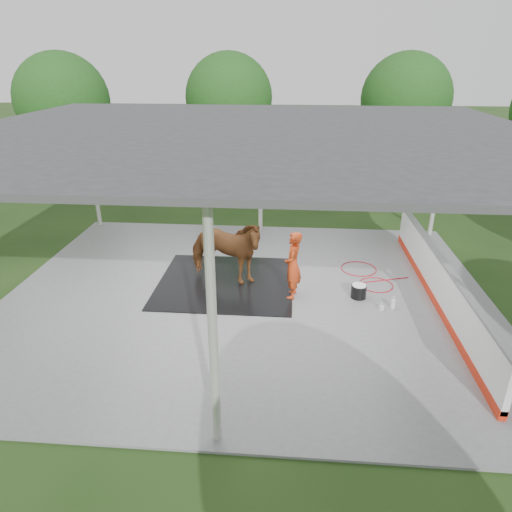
# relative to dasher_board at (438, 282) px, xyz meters

# --- Properties ---
(ground) EXTENTS (100.00, 100.00, 0.00)m
(ground) POSITION_rel_dasher_board_xyz_m (-4.60, 0.00, -0.59)
(ground) COLOR #1E3814
(concrete_slab) EXTENTS (12.00, 10.00, 0.05)m
(concrete_slab) POSITION_rel_dasher_board_xyz_m (-4.60, 0.00, -0.57)
(concrete_slab) COLOR slate
(concrete_slab) RESTS_ON ground
(pavilion_structure) EXTENTS (12.60, 10.60, 4.05)m
(pavilion_structure) POSITION_rel_dasher_board_xyz_m (-4.60, -0.00, 3.37)
(pavilion_structure) COLOR beige
(pavilion_structure) RESTS_ON ground
(dasher_board) EXTENTS (0.16, 8.00, 1.15)m
(dasher_board) POSITION_rel_dasher_board_xyz_m (0.00, 0.00, 0.00)
(dasher_board) COLOR red
(dasher_board) RESTS_ON concrete_slab
(tree_belt) EXTENTS (28.00, 28.00, 5.80)m
(tree_belt) POSITION_rel_dasher_board_xyz_m (-4.30, 0.90, 3.20)
(tree_belt) COLOR #382314
(tree_belt) RESTS_ON ground
(rubber_mat) EXTENTS (3.51, 3.29, 0.03)m
(rubber_mat) POSITION_rel_dasher_board_xyz_m (-5.22, 0.60, -0.53)
(rubber_mat) COLOR black
(rubber_mat) RESTS_ON concrete_slab
(horse) EXTENTS (2.26, 1.46, 1.77)m
(horse) POSITION_rel_dasher_board_xyz_m (-5.22, 0.60, 0.37)
(horse) COLOR brown
(horse) RESTS_ON rubber_mat
(handler) EXTENTS (0.48, 0.66, 1.70)m
(handler) POSITION_rel_dasher_board_xyz_m (-3.48, -0.02, 0.31)
(handler) COLOR #BF3914
(handler) RESTS_ON concrete_slab
(wash_bucket) EXTENTS (0.37, 0.37, 0.34)m
(wash_bucket) POSITION_rel_dasher_board_xyz_m (-1.84, 0.06, -0.37)
(wash_bucket) COLOR black
(wash_bucket) RESTS_ON concrete_slab
(soap_bottle_a) EXTENTS (0.16, 0.16, 0.32)m
(soap_bottle_a) POSITION_rel_dasher_board_xyz_m (-1.09, -0.42, -0.38)
(soap_bottle_a) COLOR silver
(soap_bottle_a) RESTS_ON concrete_slab
(soap_bottle_b) EXTENTS (0.12, 0.12, 0.19)m
(soap_bottle_b) POSITION_rel_dasher_board_xyz_m (-1.37, -0.54, -0.45)
(soap_bottle_b) COLOR #338CD8
(soap_bottle_b) RESTS_ON concrete_slab
(hose_coil) EXTENTS (1.76, 1.90, 0.02)m
(hose_coil) POSITION_rel_dasher_board_xyz_m (-1.46, 1.30, -0.53)
(hose_coil) COLOR #B10C19
(hose_coil) RESTS_ON concrete_slab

